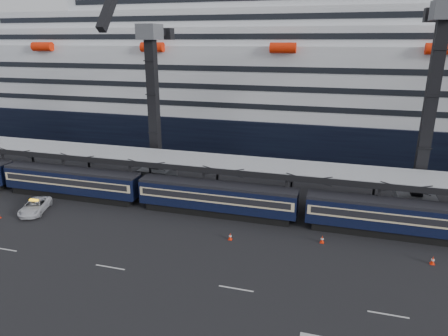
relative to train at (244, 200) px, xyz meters
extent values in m
plane|color=black|center=(4.65, -10.00, -2.20)|extent=(260.00, 260.00, 0.00)
cube|color=beige|center=(-21.35, -14.00, -2.19)|extent=(3.00, 0.15, 0.02)
cube|color=beige|center=(-9.35, -14.00, -2.19)|extent=(3.00, 0.15, 0.02)
cube|color=beige|center=(2.65, -14.00, -2.19)|extent=(3.00, 0.15, 0.02)
cube|color=beige|center=(14.65, -14.00, -2.19)|extent=(3.00, 0.15, 0.02)
cube|color=black|center=(-23.35, 0.00, -1.75)|extent=(17.48, 2.40, 0.90)
cube|color=black|center=(-23.35, 0.00, 0.05)|extent=(19.00, 2.80, 2.70)
cube|color=beige|center=(-23.35, 0.00, 0.35)|extent=(18.62, 2.92, 1.05)
cube|color=black|center=(-23.35, 0.00, 0.40)|extent=(17.86, 2.98, 0.70)
cube|color=black|center=(-23.35, 0.00, 1.55)|extent=(19.00, 2.50, 0.35)
cube|color=black|center=(-3.35, 0.00, -1.75)|extent=(17.48, 2.40, 0.90)
cube|color=black|center=(-3.35, 0.00, 0.05)|extent=(19.00, 2.80, 2.70)
cube|color=beige|center=(-3.35, 0.00, 0.35)|extent=(18.62, 2.92, 1.05)
cube|color=black|center=(-3.35, 0.00, 0.40)|extent=(17.86, 2.98, 0.70)
cube|color=black|center=(-3.35, 0.00, 1.55)|extent=(19.00, 2.50, 0.35)
cube|color=black|center=(16.65, 0.00, -1.75)|extent=(17.48, 2.40, 0.90)
cube|color=black|center=(16.65, 0.00, 0.05)|extent=(19.00, 2.80, 2.70)
cube|color=beige|center=(16.65, 0.00, 0.35)|extent=(18.62, 2.92, 1.05)
cube|color=black|center=(16.65, 0.00, 0.40)|extent=(17.86, 2.98, 0.70)
cube|color=black|center=(16.65, 0.00, 1.55)|extent=(19.00, 2.50, 0.35)
cube|color=#A1A5AA|center=(4.65, 4.00, 3.20)|extent=(130.00, 6.00, 0.25)
cube|color=black|center=(4.65, 1.00, 2.90)|extent=(130.00, 0.25, 0.70)
cube|color=black|center=(4.65, 7.00, 2.90)|extent=(130.00, 0.25, 0.70)
cube|color=black|center=(-35.35, 1.20, 0.50)|extent=(0.25, 0.25, 5.40)
cube|color=black|center=(-35.35, 6.80, 0.50)|extent=(0.25, 0.25, 5.40)
cube|color=black|center=(-25.35, 1.20, 0.50)|extent=(0.25, 0.25, 5.40)
cube|color=black|center=(-25.35, 6.80, 0.50)|extent=(0.25, 0.25, 5.40)
cube|color=black|center=(-15.35, 1.20, 0.50)|extent=(0.25, 0.25, 5.40)
cube|color=black|center=(-15.35, 6.80, 0.50)|extent=(0.25, 0.25, 5.40)
cube|color=black|center=(-5.35, 1.20, 0.50)|extent=(0.25, 0.25, 5.40)
cube|color=black|center=(-5.35, 6.80, 0.50)|extent=(0.25, 0.25, 5.40)
cube|color=black|center=(4.65, 1.20, 0.50)|extent=(0.25, 0.25, 5.40)
cube|color=black|center=(4.65, 6.80, 0.50)|extent=(0.25, 0.25, 5.40)
cube|color=black|center=(14.65, 1.20, 0.50)|extent=(0.25, 0.25, 5.40)
cube|color=black|center=(14.65, 6.80, 0.50)|extent=(0.25, 0.25, 5.40)
cube|color=black|center=(4.65, 36.00, 1.30)|extent=(200.00, 28.00, 7.00)
cube|color=silver|center=(4.65, 36.00, 10.80)|extent=(190.00, 26.88, 12.00)
cube|color=silver|center=(4.65, 36.00, 18.30)|extent=(160.00, 24.64, 3.00)
cube|color=black|center=(4.65, 23.63, 18.30)|extent=(153.60, 0.12, 0.90)
cube|color=silver|center=(4.65, 36.00, 21.30)|extent=(124.00, 21.84, 3.00)
cube|color=black|center=(4.65, 25.03, 21.30)|extent=(119.04, 0.12, 0.90)
cube|color=silver|center=(4.65, 36.00, 24.30)|extent=(90.00, 19.04, 3.00)
cylinder|color=#FA2607|center=(-43.35, 21.96, 16.60)|extent=(4.00, 1.60, 1.60)
cylinder|color=#FA2607|center=(-21.35, 21.96, 16.60)|extent=(4.00, 1.60, 1.60)
cylinder|color=#FA2607|center=(0.65, 21.96, 16.60)|extent=(4.00, 1.60, 1.60)
cylinder|color=#FA2607|center=(22.65, 21.96, 16.60)|extent=(4.00, 1.60, 1.60)
cube|color=#47494E|center=(-15.35, 9.00, -1.20)|extent=(4.50, 4.50, 2.00)
cube|color=black|center=(-15.35, 9.00, 8.80)|extent=(1.30, 1.30, 18.00)
cube|color=#47494E|center=(-15.35, 9.00, 18.80)|extent=(2.60, 3.20, 2.00)
cube|color=black|center=(-15.35, 11.52, 18.80)|extent=(0.90, 5.04, 0.90)
cube|color=black|center=(-15.35, 14.04, 18.60)|extent=(2.20, 1.60, 1.60)
cube|color=#47494E|center=(19.65, 8.00, -1.20)|extent=(4.50, 4.50, 2.00)
cube|color=black|center=(19.65, 8.00, 9.80)|extent=(1.30, 1.30, 20.00)
cube|color=#47494E|center=(19.65, 8.00, 20.80)|extent=(2.60, 3.20, 2.00)
cube|color=black|center=(19.65, 10.80, 20.80)|extent=(0.90, 5.60, 0.90)
cube|color=black|center=(19.65, 13.60, 20.60)|extent=(2.20, 1.60, 1.60)
imported|color=silver|center=(-24.74, -5.57, -1.44)|extent=(4.18, 5.96, 1.51)
cube|color=#FA2607|center=(-0.11, -5.76, -2.18)|extent=(0.39, 0.39, 0.04)
cone|color=#FA2607|center=(-0.11, -5.76, -1.79)|extent=(0.33, 0.33, 0.75)
cylinder|color=white|center=(-0.11, -5.76, -1.79)|extent=(0.28, 0.28, 0.12)
cube|color=#FA2607|center=(9.18, -3.77, -2.18)|extent=(0.42, 0.42, 0.04)
cone|color=#FA2607|center=(9.18, -3.77, -1.76)|extent=(0.35, 0.35, 0.79)
cylinder|color=white|center=(9.18, -3.77, -1.76)|extent=(0.30, 0.30, 0.13)
cube|color=#FA2607|center=(19.32, -5.14, -2.18)|extent=(0.42, 0.42, 0.04)
cone|color=#FA2607|center=(19.32, -5.14, -1.76)|extent=(0.35, 0.35, 0.79)
cylinder|color=white|center=(19.32, -5.14, -1.76)|extent=(0.30, 0.30, 0.13)
camera|label=1|loc=(9.68, -42.02, 17.81)|focal=32.00mm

